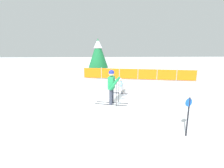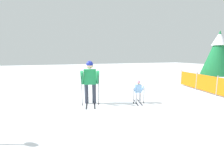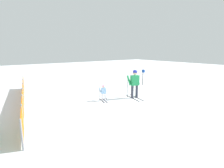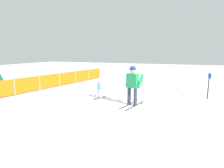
# 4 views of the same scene
# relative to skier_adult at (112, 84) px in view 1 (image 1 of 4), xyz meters

# --- Properties ---
(ground_plane) EXTENTS (60.00, 60.00, 0.00)m
(ground_plane) POSITION_rel_skier_adult_xyz_m (0.02, 0.11, -1.06)
(ground_plane) COLOR white
(skier_adult) EXTENTS (1.72, 0.84, 1.78)m
(skier_adult) POSITION_rel_skier_adult_xyz_m (0.00, 0.00, 0.00)
(skier_adult) COLOR black
(skier_adult) RESTS_ON ground_plane
(skier_child) EXTENTS (0.93, 0.52, 0.97)m
(skier_child) POSITION_rel_skier_adult_xyz_m (0.63, 1.91, -0.50)
(skier_child) COLOR black
(skier_child) RESTS_ON ground_plane
(safety_fence) EXTENTS (9.34, 1.79, 1.01)m
(safety_fence) POSITION_rel_skier_adult_xyz_m (2.42, 5.90, -0.55)
(safety_fence) COLOR gray
(safety_fence) RESTS_ON ground_plane
(conifer_far) EXTENTS (1.88, 1.88, 3.50)m
(conifer_far) POSITION_rel_skier_adult_xyz_m (-1.01, 8.40, 1.11)
(conifer_far) COLOR #4C3823
(conifer_far) RESTS_ON ground_plane
(trail_marker) EXTENTS (0.27, 0.12, 1.36)m
(trail_marker) POSITION_rel_skier_adult_xyz_m (2.39, -3.29, -0.21)
(trail_marker) COLOR black
(trail_marker) RESTS_ON ground_plane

